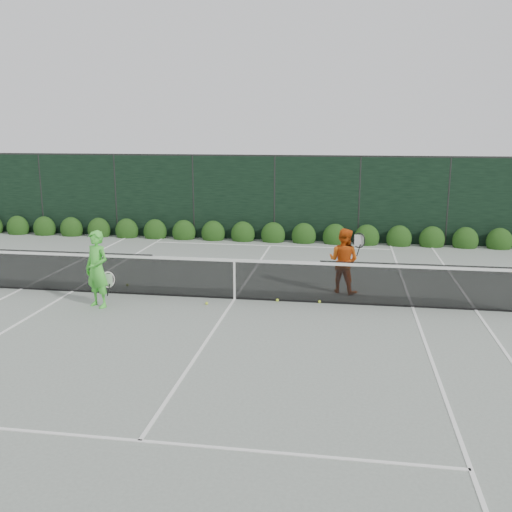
# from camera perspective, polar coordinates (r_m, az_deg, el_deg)

# --- Properties ---
(ground) EXTENTS (80.00, 80.00, 0.00)m
(ground) POSITION_cam_1_polar(r_m,az_deg,el_deg) (13.60, -2.15, -4.32)
(ground) COLOR gray
(ground) RESTS_ON ground
(tennis_net) EXTENTS (12.90, 0.10, 1.07)m
(tennis_net) POSITION_cam_1_polar(r_m,az_deg,el_deg) (13.46, -2.27, -2.15)
(tennis_net) COLOR black
(tennis_net) RESTS_ON ground
(player_woman) EXTENTS (0.75, 0.64, 1.75)m
(player_woman) POSITION_cam_1_polar(r_m,az_deg,el_deg) (13.29, -15.60, -1.28)
(player_woman) COLOR #4DD63E
(player_woman) RESTS_ON ground
(player_man) EXTENTS (0.98, 0.87, 1.60)m
(player_man) POSITION_cam_1_polar(r_m,az_deg,el_deg) (14.13, 8.75, -0.45)
(player_man) COLOR #DB5712
(player_man) RESTS_ON ground
(court_lines) EXTENTS (11.03, 23.83, 0.01)m
(court_lines) POSITION_cam_1_polar(r_m,az_deg,el_deg) (13.60, -2.15, -4.30)
(court_lines) COLOR white
(court_lines) RESTS_ON ground
(windscreen_fence) EXTENTS (32.00, 21.07, 3.06)m
(windscreen_fence) POSITION_cam_1_polar(r_m,az_deg,el_deg) (10.65, -5.03, -0.71)
(windscreen_fence) COLOR black
(windscreen_fence) RESTS_ON ground
(hedge_row) EXTENTS (31.66, 0.65, 0.94)m
(hedge_row) POSITION_cam_1_polar(r_m,az_deg,el_deg) (20.42, 1.72, 2.10)
(hedge_row) COLOR #12380F
(hedge_row) RESTS_ON ground
(tennis_balls) EXTENTS (5.69, 1.70, 0.07)m
(tennis_balls) POSITION_cam_1_polar(r_m,az_deg,el_deg) (13.74, -0.14, -3.99)
(tennis_balls) COLOR #D3EE35
(tennis_balls) RESTS_ON ground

